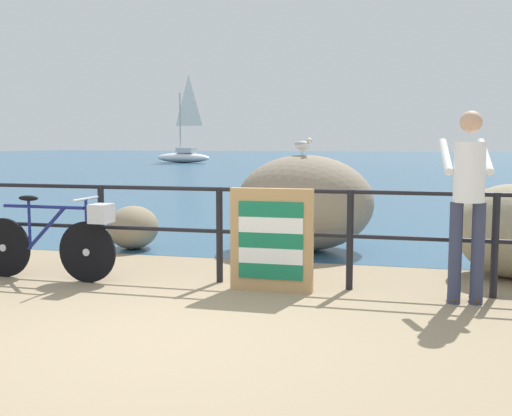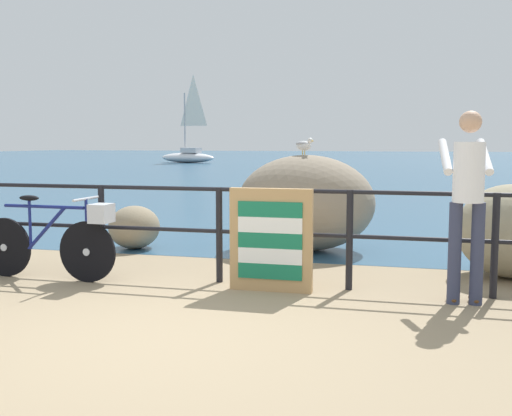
# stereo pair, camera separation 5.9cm
# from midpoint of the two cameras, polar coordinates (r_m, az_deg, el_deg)

# --- Properties ---
(ground_plane) EXTENTS (120.00, 120.00, 0.10)m
(ground_plane) POSITION_cam_midpoint_polar(r_m,az_deg,el_deg) (24.48, 9.42, 2.35)
(ground_plane) COLOR #937F60
(sea_surface) EXTENTS (120.00, 90.00, 0.01)m
(sea_surface) POSITION_cam_midpoint_polar(r_m,az_deg,el_deg) (52.65, 12.01, 4.31)
(sea_surface) COLOR #2D5675
(sea_surface) RESTS_ON ground_plane
(promenade_railing) EXTENTS (8.37, 0.07, 1.02)m
(promenade_railing) POSITION_cam_midpoint_polar(r_m,az_deg,el_deg) (6.67, -3.61, -1.40)
(promenade_railing) COLOR black
(promenade_railing) RESTS_ON ground_plane
(bicycle) EXTENTS (1.70, 0.48, 0.92)m
(bicycle) POSITION_cam_midpoint_polar(r_m,az_deg,el_deg) (7.11, -17.94, -2.62)
(bicycle) COLOR black
(bicycle) RESTS_ON ground_plane
(person_at_railing) EXTENTS (0.49, 0.66, 1.78)m
(person_at_railing) POSITION_cam_midpoint_polar(r_m,az_deg,el_deg) (6.06, 18.47, 0.93)
(person_at_railing) COLOR #333851
(person_at_railing) RESTS_ON ground_plane
(folded_deckchair_stack) EXTENTS (0.84, 0.10, 1.04)m
(folded_deckchair_stack) POSITION_cam_midpoint_polar(r_m,az_deg,el_deg) (6.28, 1.15, -2.93)
(folded_deckchair_stack) COLOR tan
(folded_deckchair_stack) RESTS_ON ground_plane
(breakwater_boulder_main) EXTENTS (1.90, 1.51, 1.32)m
(breakwater_boulder_main) POSITION_cam_midpoint_polar(r_m,az_deg,el_deg) (8.66, 4.25, 0.47)
(breakwater_boulder_main) COLOR gray
(breakwater_boulder_main) RESTS_ON ground
(breakwater_boulder_left) EXTENTS (0.70, 0.77, 0.61)m
(breakwater_boulder_left) POSITION_cam_midpoint_polar(r_m,az_deg,el_deg) (8.97, -11.32, -1.74)
(breakwater_boulder_left) COLOR gray
(breakwater_boulder_left) RESTS_ON ground
(breakwater_boulder_right) EXTENTS (1.20, 1.21, 1.04)m
(breakwater_boulder_right) POSITION_cam_midpoint_polar(r_m,az_deg,el_deg) (7.48, 22.05, -1.93)
(breakwater_boulder_right) COLOR gray
(breakwater_boulder_right) RESTS_ON ground
(seagull) EXTENTS (0.32, 0.25, 0.23)m
(seagull) POSITION_cam_midpoint_polar(r_m,az_deg,el_deg) (8.64, 4.08, 5.77)
(seagull) COLOR gold
(seagull) RESTS_ON breakwater_boulder_main
(sailboat) EXTENTS (4.58, 2.34, 6.16)m
(sailboat) POSITION_cam_midpoint_polar(r_m,az_deg,el_deg) (44.73, -6.65, 5.02)
(sailboat) COLOR white
(sailboat) RESTS_ON sea_surface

